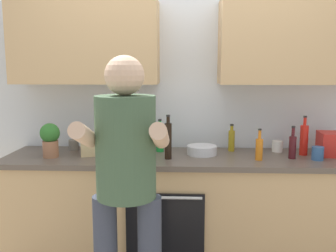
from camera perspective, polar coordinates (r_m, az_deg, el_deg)
The scene contains 18 objects.
back_wall_unit at distance 3.07m, azimuth 3.19°, elevation 7.45°, with size 4.00×0.38×2.50m.
counter at distance 3.01m, azimuth 3.05°, elevation -12.97°, with size 2.84×0.67×0.90m.
person_standing at distance 2.13m, azimuth -6.47°, elevation -7.60°, with size 0.49×0.45×1.64m.
bottle_soda at distance 3.01m, azimuth -1.26°, elevation -1.82°, with size 0.06×0.06×0.27m.
bottle_oil at distance 3.07m, azimuth 9.76°, elevation -2.13°, with size 0.05×0.05×0.22m.
bottle_soy at distance 2.75m, azimuth 0.02°, elevation -2.17°, with size 0.05×0.05×0.33m.
bottle_hotsauce at distance 3.07m, azimuth 20.23°, elevation -1.94°, with size 0.06×0.06×0.31m.
bottle_wine at distance 2.93m, azimuth 18.64°, elevation -2.95°, with size 0.05×0.05×0.25m.
bottle_water at distance 2.71m, azimuth -6.31°, elevation -2.64°, with size 0.06×0.06×0.30m.
bottle_syrup at distance 3.04m, azimuth -7.18°, elevation -1.37°, with size 0.06×0.06×0.32m.
bottle_juice at distance 2.81m, azimuth 13.88°, elevation -3.36°, with size 0.05×0.05×0.24m.
cup_tea at distance 2.95m, azimuth 22.08°, elevation -3.93°, with size 0.09×0.09×0.10m, color #33598C.
cup_coffee at distance 3.14m, azimuth 16.49°, elevation -3.01°, with size 0.09×0.09×0.09m, color white.
cup_stoneware at distance 3.17m, azimuth -14.33°, elevation -2.85°, with size 0.08×0.08×0.09m, color slate.
mixing_bowl at distance 2.93m, azimuth 5.26°, elevation -3.72°, with size 0.23×0.23×0.07m, color silver.
potted_herb at distance 2.95m, azimuth -17.72°, elevation -1.86°, with size 0.15×0.15×0.26m.
grocery_bag_bread at distance 2.96m, azimuth -11.59°, elevation -2.96°, with size 0.18×0.15×0.15m, color tan.
grocery_bag_crisps at distance 3.14m, azimuth 23.88°, elevation -2.54°, with size 0.18×0.22×0.18m, color red.
Camera 1 is at (-0.04, -2.80, 1.57)m, focal length 39.53 mm.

